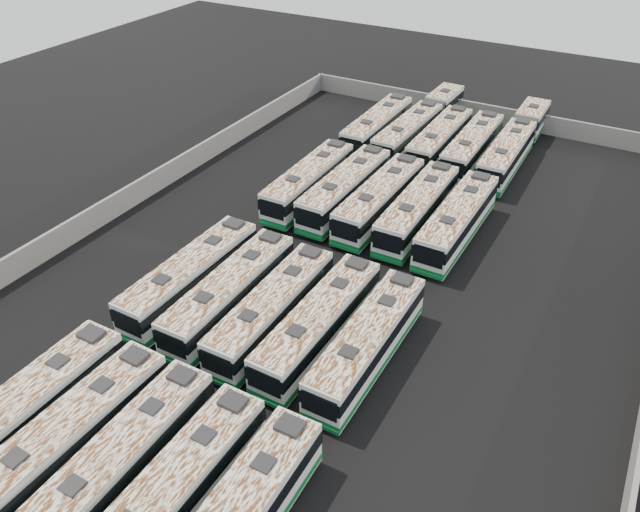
{
  "coord_description": "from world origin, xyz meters",
  "views": [
    {
      "loc": [
        17.93,
        -35.23,
        29.34
      ],
      "look_at": [
        -1.82,
        -0.23,
        1.6
      ],
      "focal_mm": 35.0,
      "sensor_mm": 36.0,
      "label": 1
    }
  ],
  "objects_px": {
    "bus_midback_center": "(380,200)",
    "bus_midfront_far_left": "(191,277)",
    "bus_midback_far_left": "(309,182)",
    "bus_midfront_left": "(230,293)",
    "bus_back_far_left": "(377,127)",
    "bus_midback_far_right": "(457,221)",
    "bus_front_far_left": "(25,413)",
    "bus_back_left": "(420,123)",
    "bus_front_center": "(120,463)",
    "bus_midfront_far_right": "(368,343)",
    "bus_back_far_right": "(515,142)",
    "bus_midback_right": "(417,209)",
    "bus_back_center": "(439,140)",
    "bus_midfront_right": "(319,324)",
    "bus_midback_left": "(345,189)",
    "bus_midfront_center": "(272,310)",
    "bus_back_right": "(472,147)",
    "bus_front_right": "(172,496)",
    "bus_front_left": "(68,439)"
  },
  "relations": [
    {
      "from": "bus_midfront_right",
      "to": "bus_midback_far_left",
      "type": "xyz_separation_m",
      "value": [
        -10.81,
        17.22,
        0.02
      ]
    },
    {
      "from": "bus_front_center",
      "to": "bus_midfront_center",
      "type": "distance_m",
      "value": 14.46
    },
    {
      "from": "bus_midfront_far_right",
      "to": "bus_midback_left",
      "type": "bearing_deg",
      "value": 121.47
    },
    {
      "from": "bus_front_right",
      "to": "bus_midfront_center",
      "type": "distance_m",
      "value": 15.06
    },
    {
      "from": "bus_front_center",
      "to": "bus_midback_left",
      "type": "relative_size",
      "value": 0.96
    },
    {
      "from": "bus_back_left",
      "to": "bus_midback_center",
      "type": "bearing_deg",
      "value": -77.83
    },
    {
      "from": "bus_front_far_left",
      "to": "bus_back_far_right",
      "type": "relative_size",
      "value": 0.66
    },
    {
      "from": "bus_midback_right",
      "to": "bus_back_far_right",
      "type": "relative_size",
      "value": 0.66
    },
    {
      "from": "bus_midback_right",
      "to": "bus_back_center",
      "type": "distance_m",
      "value": 15.11
    },
    {
      "from": "bus_front_far_left",
      "to": "bus_midfront_center",
      "type": "height_order",
      "value": "bus_front_far_left"
    },
    {
      "from": "bus_midback_center",
      "to": "bus_midfront_far_left",
      "type": "bearing_deg",
      "value": -112.02
    },
    {
      "from": "bus_midfront_left",
      "to": "bus_midback_right",
      "type": "height_order",
      "value": "bus_midback_right"
    },
    {
      "from": "bus_back_left",
      "to": "bus_back_center",
      "type": "xyz_separation_m",
      "value": [
        3.55,
        -3.42,
        0.03
      ]
    },
    {
      "from": "bus_midback_far_left",
      "to": "bus_midback_right",
      "type": "xyz_separation_m",
      "value": [
        10.81,
        0.24,
        0.02
      ]
    },
    {
      "from": "bus_back_center",
      "to": "bus_midfront_far_right",
      "type": "bearing_deg",
      "value": -77.81
    },
    {
      "from": "bus_midfront_right",
      "to": "bus_midback_far_left",
      "type": "distance_m",
      "value": 20.33
    },
    {
      "from": "bus_front_center",
      "to": "bus_midfront_right",
      "type": "height_order",
      "value": "bus_midfront_right"
    },
    {
      "from": "bus_midfront_far_left",
      "to": "bus_midfront_far_right",
      "type": "distance_m",
      "value": 14.52
    },
    {
      "from": "bus_back_far_left",
      "to": "bus_back_center",
      "type": "distance_m",
      "value": 7.27
    },
    {
      "from": "bus_midfront_right",
      "to": "bus_back_right",
      "type": "relative_size",
      "value": 0.99
    },
    {
      "from": "bus_midfront_far_left",
      "to": "bus_midfront_right",
      "type": "distance_m",
      "value": 10.87
    },
    {
      "from": "bus_midfront_far_right",
      "to": "bus_back_right",
      "type": "height_order",
      "value": "bus_back_right"
    },
    {
      "from": "bus_front_center",
      "to": "bus_midback_far_left",
      "type": "bearing_deg",
      "value": 101.89
    },
    {
      "from": "bus_midfront_far_left",
      "to": "bus_midback_far_right",
      "type": "distance_m",
      "value": 22.56
    },
    {
      "from": "bus_front_left",
      "to": "bus_back_far_left",
      "type": "relative_size",
      "value": 0.99
    },
    {
      "from": "bus_back_right",
      "to": "bus_midfront_center",
      "type": "bearing_deg",
      "value": -96.92
    },
    {
      "from": "bus_midfront_far_right",
      "to": "bus_back_left",
      "type": "xyz_separation_m",
      "value": [
        -10.67,
        35.62,
        0.0
      ]
    },
    {
      "from": "bus_front_center",
      "to": "bus_midback_right",
      "type": "distance_m",
      "value": 32.37
    },
    {
      "from": "bus_midfront_far_left",
      "to": "bus_midfront_center",
      "type": "relative_size",
      "value": 1.02
    },
    {
      "from": "bus_midback_left",
      "to": "bus_midback_center",
      "type": "relative_size",
      "value": 1.0
    },
    {
      "from": "bus_midfront_right",
      "to": "bus_midback_center",
      "type": "relative_size",
      "value": 0.98
    },
    {
      "from": "bus_midback_far_right",
      "to": "bus_back_far_left",
      "type": "bearing_deg",
      "value": 134.44
    },
    {
      "from": "bus_front_left",
      "to": "bus_midback_right",
      "type": "bearing_deg",
      "value": 78.63
    },
    {
      "from": "bus_front_far_left",
      "to": "bus_back_left",
      "type": "relative_size",
      "value": 0.66
    },
    {
      "from": "bus_midfront_far_left",
      "to": "bus_midback_right",
      "type": "bearing_deg",
      "value": 58.78
    },
    {
      "from": "bus_midback_far_right",
      "to": "bus_back_far_right",
      "type": "distance_m",
      "value": 18.36
    },
    {
      "from": "bus_midback_far_left",
      "to": "bus_midfront_far_left",
      "type": "bearing_deg",
      "value": -91.06
    },
    {
      "from": "bus_midfront_left",
      "to": "bus_midback_far_left",
      "type": "relative_size",
      "value": 0.99
    },
    {
      "from": "bus_midfront_center",
      "to": "bus_back_far_left",
      "type": "xyz_separation_m",
      "value": [
        -7.2,
        32.35,
        0.05
      ]
    },
    {
      "from": "bus_midfront_left",
      "to": "bus_back_far_right",
      "type": "height_order",
      "value": "bus_midfront_left"
    },
    {
      "from": "bus_midfront_far_right",
      "to": "bus_midback_left",
      "type": "distance_m",
      "value": 20.62
    },
    {
      "from": "bus_midfront_left",
      "to": "bus_back_center",
      "type": "xyz_separation_m",
      "value": [
        3.7,
        32.32,
        0.0
      ]
    },
    {
      "from": "bus_midback_left",
      "to": "bus_back_right",
      "type": "height_order",
      "value": "bus_midback_left"
    },
    {
      "from": "bus_back_far_right",
      "to": "bus_midback_center",
      "type": "bearing_deg",
      "value": -112.26
    },
    {
      "from": "bus_front_right",
      "to": "bus_midback_center",
      "type": "relative_size",
      "value": 0.96
    },
    {
      "from": "bus_midfront_left",
      "to": "bus_back_far_left",
      "type": "bearing_deg",
      "value": 95.65
    },
    {
      "from": "bus_front_center",
      "to": "bus_midfront_far_right",
      "type": "xyz_separation_m",
      "value": [
        7.29,
        14.66,
        -0.0
      ]
    },
    {
      "from": "bus_front_center",
      "to": "bus_back_left",
      "type": "relative_size",
      "value": 0.64
    },
    {
      "from": "bus_front_far_left",
      "to": "bus_midfront_far_left",
      "type": "relative_size",
      "value": 1.01
    },
    {
      "from": "bus_front_far_left",
      "to": "bus_back_left",
      "type": "height_order",
      "value": "bus_front_far_left"
    }
  ]
}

